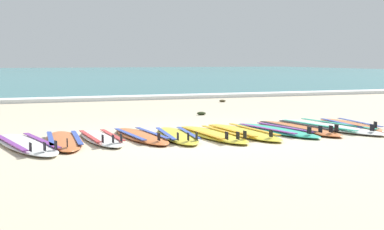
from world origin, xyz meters
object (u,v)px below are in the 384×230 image
Objects in this scene: surfboard_8 at (297,128)px; surfboard_9 at (327,126)px; surfboard_6 at (242,132)px; surfboard_5 at (212,134)px; surfboard_1 at (64,140)px; surfboard_0 at (26,144)px; surfboard_7 at (276,130)px; surfboard_3 at (141,136)px; surfboard_10 at (350,125)px; surfboard_4 at (177,135)px; surfboard_2 at (101,138)px.

surfboard_8 and surfboard_9 have the same top height.
surfboard_6 is 1.12m from surfboard_8.
surfboard_1 is at bearing 176.07° from surfboard_5.
surfboard_0 is at bearing -164.67° from surfboard_1.
surfboard_9 is at bearing 6.51° from surfboard_7.
surfboard_6 is at bearing -178.40° from surfboard_7.
surfboard_1 is at bearing -176.52° from surfboard_3.
surfboard_6 is 2.29m from surfboard_10.
surfboard_10 is at bearing 7.18° from surfboard_7.
surfboard_6 is at bearing 0.07° from surfboard_4.
surfboard_8 is 0.62m from surfboard_9.
surfboard_2 is 1.17m from surfboard_4.
surfboard_6 is 1.74m from surfboard_9.
surfboard_7 is at bearing 1.29° from surfboard_0.
surfboard_6 is (3.40, 0.07, -0.00)m from surfboard_0.
surfboard_4 is 0.90× the size of surfboard_6.
surfboard_0 is 5.14m from surfboard_9.
surfboard_7 is (3.49, -0.06, -0.00)m from surfboard_1.
surfboard_9 is (1.74, 0.14, -0.00)m from surfboard_6.
surfboard_7 is at bearing 4.80° from surfboard_5.
surfboard_7 is 0.50m from surfboard_8.
surfboard_3 and surfboard_8 have the same top height.
surfboard_5 and surfboard_6 have the same top height.
surfboard_4 is 3.42m from surfboard_10.
surfboard_5 is 1.69m from surfboard_8.
surfboard_3 is 1.14m from surfboard_5.
surfboard_1 and surfboard_5 have the same top height.
surfboard_1 and surfboard_7 have the same top height.
surfboard_0 is at bearing -169.57° from surfboard_2.
surfboard_0 is at bearing -178.71° from surfboard_7.
surfboard_9 is 0.55m from surfboard_10.
surfboard_0 is at bearing -172.71° from surfboard_3.
surfboard_1 is 1.73m from surfboard_4.
surfboard_6 is at bearing -3.21° from surfboard_2.
surfboard_4 and surfboard_9 have the same top height.
surfboard_10 is (2.84, 0.31, -0.00)m from surfboard_5.
surfboard_3 is at bearing 164.70° from surfboard_4.
surfboard_0 is 1.06× the size of surfboard_6.
surfboard_0 is 1.03× the size of surfboard_8.
surfboard_8 is at bearing -0.34° from surfboard_3.
surfboard_8 is at bearing 2.58° from surfboard_0.
surfboard_7 is 1.11m from surfboard_9.
surfboard_7 is at bearing -172.82° from surfboard_10.
surfboard_1 and surfboard_3 have the same top height.
surfboard_6 is (1.13, 0.00, -0.00)m from surfboard_4.
surfboard_7 is 0.81× the size of surfboard_9.
surfboard_9 is (1.11, 0.13, -0.00)m from surfboard_7.
surfboard_0 is 1.11× the size of surfboard_7.
surfboard_10 is at bearing 3.01° from surfboard_0.
surfboard_10 is at bearing 1.14° from surfboard_3.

